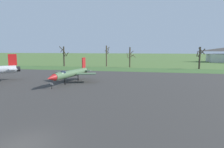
% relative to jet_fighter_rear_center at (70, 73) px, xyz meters
% --- Properties ---
extents(ground_plane, '(600.00, 600.00, 0.00)m').
position_rel_jet_fighter_rear_center_xyz_m(ground_plane, '(6.80, -22.98, -1.85)').
color(ground_plane, '#4C6B33').
extents(asphalt_apron, '(100.89, 54.60, 0.05)m').
position_rel_jet_fighter_rear_center_xyz_m(asphalt_apron, '(6.80, -6.60, -1.82)').
color(asphalt_apron, '#383533').
rests_on(asphalt_apron, ground).
extents(grass_verge_strip, '(160.89, 12.00, 0.06)m').
position_rel_jet_fighter_rear_center_xyz_m(grass_verge_strip, '(6.80, 26.70, -1.82)').
color(grass_verge_strip, '#3D602D').
rests_on(grass_verge_strip, ground).
extents(jet_fighter_rear_center, '(8.96, 13.38, 4.59)m').
position_rel_jet_fighter_rear_center_xyz_m(jet_fighter_rear_center, '(0.00, 0.00, 0.00)').
color(jet_fighter_rear_center, '#4C6B47').
rests_on(jet_fighter_rear_center, ground).
extents(info_placard_rear_center, '(0.49, 0.33, 1.02)m').
position_rel_jet_fighter_rear_center_xyz_m(info_placard_rear_center, '(-0.74, -5.73, -1.22)').
color(info_placard_rear_center, black).
rests_on(info_placard_rear_center, ground).
extents(bare_tree_far_left, '(3.60, 3.63, 7.49)m').
position_rel_jet_fighter_rear_center_xyz_m(bare_tree_far_left, '(-18.09, 35.04, 2.23)').
color(bare_tree_far_left, '#42382D').
rests_on(bare_tree_far_left, ground).
extents(bare_tree_left_of_center, '(1.96, 1.31, 7.70)m').
position_rel_jet_fighter_rear_center_xyz_m(bare_tree_left_of_center, '(-1.88, 36.80, 2.27)').
color(bare_tree_left_of_center, brown).
rests_on(bare_tree_left_of_center, ground).
extents(bare_tree_center, '(3.32, 3.56, 7.10)m').
position_rel_jet_fighter_rear_center_xyz_m(bare_tree_center, '(6.97, 35.47, 1.85)').
color(bare_tree_center, brown).
rests_on(bare_tree_center, ground).
extents(bare_tree_right_of_center, '(2.85, 3.11, 7.10)m').
position_rel_jet_fighter_rear_center_xyz_m(bare_tree_right_of_center, '(29.74, 33.86, 2.14)').
color(bare_tree_right_of_center, '#42382D').
rests_on(bare_tree_right_of_center, ground).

